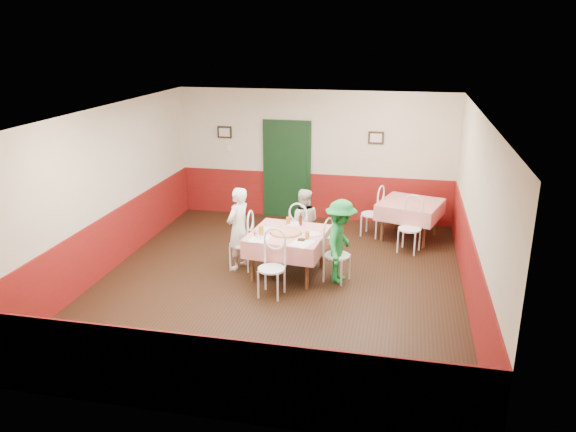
% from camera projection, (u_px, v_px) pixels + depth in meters
% --- Properties ---
extents(floor, '(7.00, 7.00, 0.00)m').
position_uv_depth(floor, '(279.00, 283.00, 9.30)').
color(floor, black).
rests_on(floor, ground).
extents(ceiling, '(7.00, 7.00, 0.00)m').
position_uv_depth(ceiling, '(278.00, 113.00, 8.42)').
color(ceiling, white).
rests_on(ceiling, back_wall).
extents(back_wall, '(6.00, 0.10, 2.80)m').
position_uv_depth(back_wall, '(315.00, 156.00, 12.11)').
color(back_wall, beige).
rests_on(back_wall, ground).
extents(front_wall, '(6.00, 0.10, 2.80)m').
position_uv_depth(front_wall, '(201.00, 301.00, 5.61)').
color(front_wall, beige).
rests_on(front_wall, ground).
extents(left_wall, '(0.10, 7.00, 2.80)m').
position_uv_depth(left_wall, '(105.00, 191.00, 9.45)').
color(left_wall, beige).
rests_on(left_wall, ground).
extents(right_wall, '(0.10, 7.00, 2.80)m').
position_uv_depth(right_wall, '(477.00, 214.00, 8.27)').
color(right_wall, beige).
rests_on(right_wall, ground).
extents(wainscot_back, '(6.00, 0.03, 1.00)m').
position_uv_depth(wainscot_back, '(314.00, 196.00, 12.38)').
color(wainscot_back, maroon).
rests_on(wainscot_back, ground).
extents(wainscot_front, '(6.00, 0.03, 1.00)m').
position_uv_depth(wainscot_front, '(206.00, 378.00, 5.91)').
color(wainscot_front, maroon).
rests_on(wainscot_front, ground).
extents(wainscot_left, '(0.03, 7.00, 1.00)m').
position_uv_depth(wainscot_left, '(111.00, 241.00, 9.73)').
color(wainscot_left, maroon).
rests_on(wainscot_left, ground).
extents(wainscot_right, '(0.03, 7.00, 1.00)m').
position_uv_depth(wainscot_right, '(469.00, 270.00, 8.56)').
color(wainscot_right, maroon).
rests_on(wainscot_right, ground).
extents(door, '(0.96, 0.06, 2.10)m').
position_uv_depth(door, '(287.00, 171.00, 12.29)').
color(door, black).
rests_on(door, ground).
extents(picture_left, '(0.32, 0.03, 0.26)m').
position_uv_depth(picture_left, '(225.00, 132.00, 12.31)').
color(picture_left, black).
rests_on(picture_left, back_wall).
extents(picture_right, '(0.32, 0.03, 0.26)m').
position_uv_depth(picture_right, '(376.00, 138.00, 11.67)').
color(picture_right, black).
rests_on(picture_right, back_wall).
extents(thermostat, '(0.10, 0.03, 0.10)m').
position_uv_depth(thermostat, '(229.00, 148.00, 12.40)').
color(thermostat, white).
rests_on(thermostat, back_wall).
extents(main_table, '(1.34, 1.34, 0.77)m').
position_uv_depth(main_table, '(288.00, 254.00, 9.51)').
color(main_table, red).
rests_on(main_table, ground).
extents(second_table, '(1.40, 1.40, 0.77)m').
position_uv_depth(second_table, '(409.00, 220.00, 11.18)').
color(second_table, red).
rests_on(second_table, ground).
extents(chair_left, '(0.42, 0.42, 0.90)m').
position_uv_depth(chair_left, '(241.00, 244.00, 9.73)').
color(chair_left, white).
rests_on(chair_left, ground).
extents(chair_right, '(0.53, 0.53, 0.90)m').
position_uv_depth(chair_right, '(337.00, 255.00, 9.24)').
color(chair_right, white).
rests_on(chair_right, ground).
extents(chair_far, '(0.52, 0.52, 0.90)m').
position_uv_depth(chair_far, '(302.00, 233.00, 10.25)').
color(chair_far, white).
rests_on(chair_far, ground).
extents(chair_near, '(0.47, 0.47, 0.90)m').
position_uv_depth(chair_near, '(271.00, 269.00, 8.72)').
color(chair_near, white).
rests_on(chair_near, ground).
extents(chair_second_a, '(0.52, 0.52, 0.90)m').
position_uv_depth(chair_second_a, '(372.00, 214.00, 11.31)').
color(chair_second_a, white).
rests_on(chair_second_a, ground).
extents(chair_second_b, '(0.52, 0.52, 0.90)m').
position_uv_depth(chair_second_b, '(410.00, 229.00, 10.46)').
color(chair_second_b, white).
rests_on(chair_second_b, ground).
extents(pizza, '(0.55, 0.55, 0.03)m').
position_uv_depth(pizza, '(286.00, 232.00, 9.34)').
color(pizza, '#B74723').
rests_on(pizza, main_table).
extents(plate_left, '(0.27, 0.27, 0.01)m').
position_uv_depth(plate_left, '(264.00, 229.00, 9.52)').
color(plate_left, white).
rests_on(plate_left, main_table).
extents(plate_right, '(0.27, 0.27, 0.01)m').
position_uv_depth(plate_right, '(314.00, 234.00, 9.29)').
color(plate_right, white).
rests_on(plate_right, main_table).
extents(plate_far, '(0.27, 0.27, 0.01)m').
position_uv_depth(plate_far, '(294.00, 224.00, 9.76)').
color(plate_far, white).
rests_on(plate_far, main_table).
extents(glass_a, '(0.09, 0.09, 0.15)m').
position_uv_depth(glass_a, '(261.00, 231.00, 9.24)').
color(glass_a, '#BF7219').
rests_on(glass_a, main_table).
extents(glass_b, '(0.07, 0.07, 0.12)m').
position_uv_depth(glass_b, '(307.00, 236.00, 9.06)').
color(glass_b, '#BF7219').
rests_on(glass_b, main_table).
extents(glass_c, '(0.08, 0.08, 0.13)m').
position_uv_depth(glass_c, '(288.00, 221.00, 9.76)').
color(glass_c, '#BF7219').
rests_on(glass_c, main_table).
extents(beer_bottle, '(0.06, 0.06, 0.21)m').
position_uv_depth(beer_bottle, '(300.00, 220.00, 9.70)').
color(beer_bottle, '#381C0A').
rests_on(beer_bottle, main_table).
extents(shaker_a, '(0.04, 0.04, 0.09)m').
position_uv_depth(shaker_a, '(257.00, 236.00, 9.11)').
color(shaker_a, silver).
rests_on(shaker_a, main_table).
extents(shaker_b, '(0.04, 0.04, 0.09)m').
position_uv_depth(shaker_b, '(260.00, 237.00, 9.06)').
color(shaker_b, silver).
rests_on(shaker_b, main_table).
extents(shaker_c, '(0.04, 0.04, 0.09)m').
position_uv_depth(shaker_c, '(255.00, 233.00, 9.21)').
color(shaker_c, '#B23319').
rests_on(shaker_c, main_table).
extents(menu_left, '(0.31, 0.41, 0.00)m').
position_uv_depth(menu_left, '(260.00, 238.00, 9.11)').
color(menu_left, white).
rests_on(menu_left, main_table).
extents(menu_right, '(0.41, 0.47, 0.00)m').
position_uv_depth(menu_right, '(302.00, 243.00, 8.91)').
color(menu_right, white).
rests_on(menu_right, main_table).
extents(wallet, '(0.12, 0.10, 0.02)m').
position_uv_depth(wallet, '(301.00, 240.00, 9.03)').
color(wallet, black).
rests_on(wallet, main_table).
extents(diner_left, '(0.52, 0.62, 1.46)m').
position_uv_depth(diner_left, '(238.00, 229.00, 9.66)').
color(diner_left, gray).
rests_on(diner_left, ground).
extents(diner_far, '(0.67, 0.55, 1.27)m').
position_uv_depth(diner_far, '(303.00, 223.00, 10.24)').
color(diner_far, gray).
rests_on(diner_far, ground).
extents(diner_right, '(0.61, 0.95, 1.41)m').
position_uv_depth(diner_right, '(340.00, 241.00, 9.14)').
color(diner_right, gray).
rests_on(diner_right, ground).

